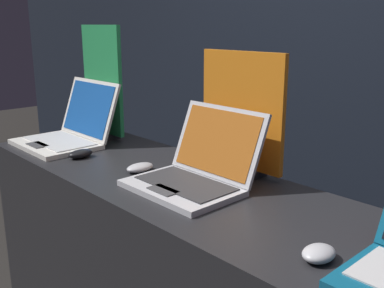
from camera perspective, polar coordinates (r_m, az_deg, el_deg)
name	(u,v)px	position (r m, az deg, el deg)	size (l,w,h in m)	color
wall_back	(374,41)	(2.49, 22.12, 12.00)	(8.00, 0.05, 2.80)	black
laptop_front	(69,130)	(2.16, -15.37, 1.75)	(0.40, 0.38, 0.28)	silver
mouse_front	(81,154)	(1.92, -13.96, -1.21)	(0.06, 0.11, 0.04)	black
promo_stand_front	(103,85)	(2.22, -11.26, 7.41)	(0.30, 0.07, 0.54)	black
laptop_middle	(196,169)	(1.53, 0.50, -3.21)	(0.38, 0.36, 0.26)	#B7B7BC
mouse_middle	(140,167)	(1.71, -6.62, -2.98)	(0.07, 0.11, 0.03)	#B2B2B7
promo_stand_middle	(241,116)	(1.66, 6.29, 3.55)	(0.38, 0.07, 0.45)	black
mouse_back	(319,253)	(1.13, 15.80, -13.22)	(0.07, 0.09, 0.04)	#B2B2B7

